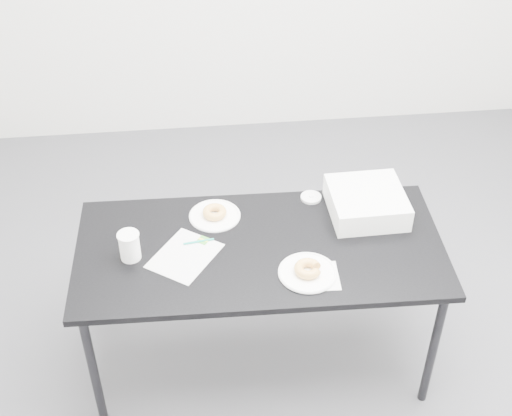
{
  "coord_description": "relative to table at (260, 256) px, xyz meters",
  "views": [
    {
      "loc": [
        -0.4,
        -2.39,
        2.76
      ],
      "look_at": [
        -0.14,
        0.02,
        0.82
      ],
      "focal_mm": 50.0,
      "sensor_mm": 36.0,
      "label": 1
    }
  ],
  "objects": [
    {
      "name": "floor",
      "position": [
        0.14,
        0.13,
        -0.67
      ],
      "size": [
        4.0,
        4.0,
        0.0
      ],
      "primitive_type": "plane",
      "color": "#48484D",
      "rests_on": "ground"
    },
    {
      "name": "table",
      "position": [
        0.0,
        0.0,
        0.0
      ],
      "size": [
        1.6,
        0.78,
        0.72
      ],
      "rotation": [
        0.0,
        0.0,
        -0.03
      ],
      "color": "black",
      "rests_on": "floor"
    },
    {
      "name": "scorecard",
      "position": [
        -0.32,
        -0.03,
        0.06
      ],
      "size": [
        0.35,
        0.36,
        0.0
      ],
      "primitive_type": "cube",
      "rotation": [
        0.0,
        0.0,
        -0.62
      ],
      "color": "silver",
      "rests_on": "table"
    },
    {
      "name": "logo_patch",
      "position": [
        -0.24,
        0.06,
        0.06
      ],
      "size": [
        0.06,
        0.06,
        0.0
      ],
      "primitive_type": "cube",
      "rotation": [
        0.0,
        0.0,
        -0.62
      ],
      "color": "green",
      "rests_on": "scorecard"
    },
    {
      "name": "pen",
      "position": [
        -0.26,
        0.05,
        0.06
      ],
      "size": [
        0.13,
        0.03,
        0.01
      ],
      "primitive_type": "cylinder",
      "rotation": [
        0.0,
        1.57,
        0.13
      ],
      "color": "#0D907A",
      "rests_on": "scorecard"
    },
    {
      "name": "napkin",
      "position": [
        0.21,
        -0.21,
        0.06
      ],
      "size": [
        0.18,
        0.18,
        0.0
      ],
      "primitive_type": "cube",
      "rotation": [
        0.0,
        0.0,
        -0.04
      ],
      "color": "silver",
      "rests_on": "table"
    },
    {
      "name": "plate_near",
      "position": [
        0.18,
        -0.19,
        0.06
      ],
      "size": [
        0.24,
        0.24,
        0.01
      ],
      "primitive_type": "cylinder",
      "color": "white",
      "rests_on": "napkin"
    },
    {
      "name": "donut_near",
      "position": [
        0.18,
        -0.19,
        0.08
      ],
      "size": [
        0.13,
        0.13,
        0.04
      ],
      "primitive_type": "torus",
      "rotation": [
        0.0,
        0.0,
        -0.18
      ],
      "color": "#CA8440",
      "rests_on": "plate_near"
    },
    {
      "name": "plate_far",
      "position": [
        -0.18,
        0.22,
        0.06
      ],
      "size": [
        0.23,
        0.23,
        0.01
      ],
      "primitive_type": "cylinder",
      "color": "white",
      "rests_on": "table"
    },
    {
      "name": "donut_far",
      "position": [
        -0.18,
        0.22,
        0.08
      ],
      "size": [
        0.14,
        0.14,
        0.04
      ],
      "primitive_type": "torus",
      "rotation": [
        0.0,
        0.0,
        0.36
      ],
      "color": "#CA8440",
      "rests_on": "plate_far"
    },
    {
      "name": "coffee_cup",
      "position": [
        -0.55,
        -0.01,
        0.12
      ],
      "size": [
        0.09,
        0.09,
        0.13
      ],
      "primitive_type": "cylinder",
      "color": "white",
      "rests_on": "table"
    },
    {
      "name": "cup_lid",
      "position": [
        0.27,
        0.31,
        0.06
      ],
      "size": [
        0.1,
        0.1,
        0.01
      ],
      "primitive_type": "cylinder",
      "color": "silver",
      "rests_on": "table"
    },
    {
      "name": "bakery_box",
      "position": [
        0.5,
        0.18,
        0.11
      ],
      "size": [
        0.34,
        0.34,
        0.11
      ],
      "primitive_type": "cube",
      "rotation": [
        0.0,
        0.0,
        0.02
      ],
      "color": "white",
      "rests_on": "table"
    }
  ]
}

